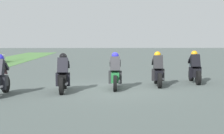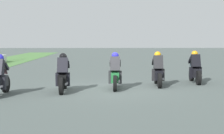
{
  "view_description": "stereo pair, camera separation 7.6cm",
  "coord_description": "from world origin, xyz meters",
  "views": [
    {
      "loc": [
        -13.7,
        0.35,
        2.08
      ],
      "look_at": [
        0.11,
        0.01,
        0.9
      ],
      "focal_mm": 53.86,
      "sensor_mm": 36.0,
      "label": 1
    },
    {
      "loc": [
        -13.7,
        0.28,
        2.08
      ],
      "look_at": [
        0.11,
        0.01,
        0.9
      ],
      "focal_mm": 53.86,
      "sensor_mm": 36.0,
      "label": 2
    }
  ],
  "objects": [
    {
      "name": "rider_lane_d",
      "position": [
        -0.67,
        1.93,
        0.62
      ],
      "size": [
        2.04,
        0.54,
        1.51
      ],
      "rotation": [
        0.0,
        0.0,
        0.03
      ],
      "color": "black",
      "rests_on": "ground_plane"
    },
    {
      "name": "ground_plane",
      "position": [
        0.0,
        0.0,
        0.0
      ],
      "size": [
        120.0,
        120.0,
        0.0
      ],
      "primitive_type": "plane",
      "color": "#4B5552"
    },
    {
      "name": "rider_lane_c",
      "position": [
        0.04,
        -0.12,
        0.62
      ],
      "size": [
        2.04,
        0.55,
        1.51
      ],
      "rotation": [
        0.0,
        0.0,
        -0.04
      ],
      "color": "black",
      "rests_on": "ground_plane"
    },
    {
      "name": "rider_lane_b",
      "position": [
        0.87,
        -2.02,
        0.62
      ],
      "size": [
        2.04,
        0.55,
        1.51
      ],
      "rotation": [
        0.0,
        0.0,
        -0.04
      ],
      "color": "black",
      "rests_on": "ground_plane"
    },
    {
      "name": "rider_lane_a",
      "position": [
        1.8,
        -3.9,
        0.62
      ],
      "size": [
        2.04,
        0.55,
        1.51
      ],
      "rotation": [
        0.0,
        0.0,
        -0.03
      ],
      "color": "black",
      "rests_on": "ground_plane"
    }
  ]
}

